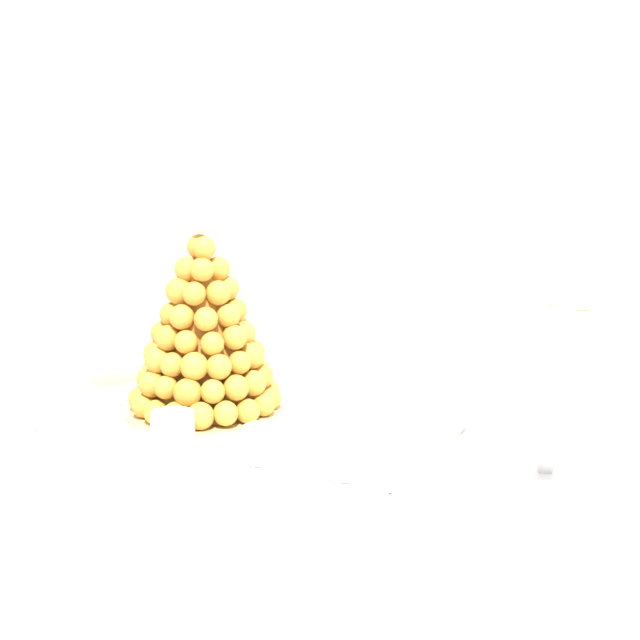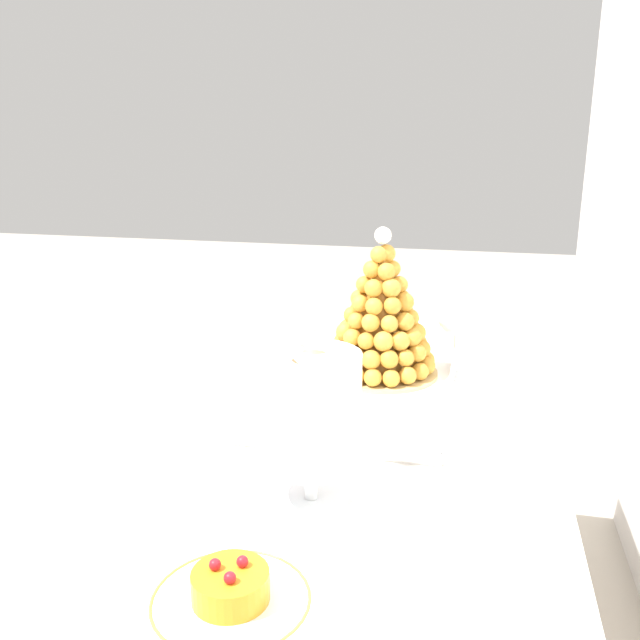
{
  "view_description": "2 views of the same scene",
  "coord_description": "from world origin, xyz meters",
  "px_view_note": "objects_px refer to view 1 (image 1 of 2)",
  "views": [
    {
      "loc": [
        0.51,
        -1.07,
        1.17
      ],
      "look_at": [
        0.03,
        -0.02,
        0.92
      ],
      "focal_mm": 49.57,
      "sensor_mm": 36.0,
      "label": 1
    },
    {
      "loc": [
        1.19,
        0.25,
        1.25
      ],
      "look_at": [
        -0.03,
        -0.03,
        0.9
      ],
      "focal_mm": 38.23,
      "sensor_mm": 36.0,
      "label": 2
    }
  ],
  "objects_px": {
    "dessert_cup_left": "(35,411)",
    "wine_glass": "(234,315)",
    "dessert_cup_centre": "(173,432)",
    "dessert_cup_mid_right": "(264,445)",
    "croquembouche": "(204,336)",
    "macaron_goblet": "(550,371)",
    "dessert_cup_right": "(345,458)",
    "dessert_cup_mid_left": "(106,419)",
    "serving_tray": "(222,425)",
    "creme_brulee_ramekin": "(114,386)"
  },
  "relations": [
    {
      "from": "dessert_cup_mid_left",
      "to": "dessert_cup_centre",
      "type": "height_order",
      "value": "dessert_cup_centre"
    },
    {
      "from": "croquembouche",
      "to": "dessert_cup_centre",
      "type": "distance_m",
      "value": 0.19
    },
    {
      "from": "dessert_cup_mid_left",
      "to": "creme_brulee_ramekin",
      "type": "bearing_deg",
      "value": 123.96
    },
    {
      "from": "dessert_cup_mid_right",
      "to": "serving_tray",
      "type": "bearing_deg",
      "value": 139.61
    },
    {
      "from": "dessert_cup_left",
      "to": "dessert_cup_mid_right",
      "type": "height_order",
      "value": "dessert_cup_left"
    },
    {
      "from": "macaron_goblet",
      "to": "wine_glass",
      "type": "distance_m",
      "value": 0.59
    },
    {
      "from": "croquembouche",
      "to": "dessert_cup_mid_right",
      "type": "distance_m",
      "value": 0.25
    },
    {
      "from": "croquembouche",
      "to": "dessert_cup_centre",
      "type": "height_order",
      "value": "croquembouche"
    },
    {
      "from": "serving_tray",
      "to": "creme_brulee_ramekin",
      "type": "bearing_deg",
      "value": 166.78
    },
    {
      "from": "serving_tray",
      "to": "dessert_cup_right",
      "type": "relative_size",
      "value": 11.35
    },
    {
      "from": "croquembouche",
      "to": "dessert_cup_right",
      "type": "xyz_separation_m",
      "value": [
        0.3,
        -0.14,
        -0.1
      ]
    },
    {
      "from": "croquembouche",
      "to": "dessert_cup_left",
      "type": "distance_m",
      "value": 0.28
    },
    {
      "from": "dessert_cup_centre",
      "to": "dessert_cup_mid_right",
      "type": "bearing_deg",
      "value": 6.32
    },
    {
      "from": "dessert_cup_left",
      "to": "wine_glass",
      "type": "relative_size",
      "value": 0.28
    },
    {
      "from": "dessert_cup_left",
      "to": "dessert_cup_centre",
      "type": "distance_m",
      "value": 0.25
    },
    {
      "from": "dessert_cup_mid_left",
      "to": "macaron_goblet",
      "type": "distance_m",
      "value": 0.63
    },
    {
      "from": "creme_brulee_ramekin",
      "to": "dessert_cup_mid_left",
      "type": "bearing_deg",
      "value": -56.04
    },
    {
      "from": "serving_tray",
      "to": "dessert_cup_right",
      "type": "bearing_deg",
      "value": -24.38
    },
    {
      "from": "dessert_cup_left",
      "to": "wine_glass",
      "type": "distance_m",
      "value": 0.37
    },
    {
      "from": "dessert_cup_mid_left",
      "to": "dessert_cup_right",
      "type": "xyz_separation_m",
      "value": [
        0.38,
        -0.0,
        0.0
      ]
    },
    {
      "from": "dessert_cup_centre",
      "to": "dessert_cup_mid_right",
      "type": "relative_size",
      "value": 1.04
    },
    {
      "from": "creme_brulee_ramekin",
      "to": "wine_glass",
      "type": "bearing_deg",
      "value": 39.09
    },
    {
      "from": "wine_glass",
      "to": "macaron_goblet",
      "type": "bearing_deg",
      "value": -17.91
    },
    {
      "from": "macaron_goblet",
      "to": "wine_glass",
      "type": "xyz_separation_m",
      "value": [
        -0.56,
        0.18,
        -0.01
      ]
    },
    {
      "from": "dessert_cup_mid_left",
      "to": "macaron_goblet",
      "type": "xyz_separation_m",
      "value": [
        0.61,
        0.12,
        0.11
      ]
    },
    {
      "from": "wine_glass",
      "to": "dessert_cup_mid_left",
      "type": "bearing_deg",
      "value": -99.48
    },
    {
      "from": "dessert_cup_centre",
      "to": "macaron_goblet",
      "type": "xyz_separation_m",
      "value": [
        0.49,
        0.13,
        0.11
      ]
    },
    {
      "from": "serving_tray",
      "to": "dessert_cup_mid_left",
      "type": "relative_size",
      "value": 13.95
    },
    {
      "from": "serving_tray",
      "to": "dessert_cup_centre",
      "type": "xyz_separation_m",
      "value": [
        -0.01,
        -0.12,
        0.03
      ]
    },
    {
      "from": "serving_tray",
      "to": "macaron_goblet",
      "type": "xyz_separation_m",
      "value": [
        0.48,
        0.01,
        0.14
      ]
    },
    {
      "from": "dessert_cup_left",
      "to": "dessert_cup_centre",
      "type": "bearing_deg",
      "value": -0.21
    },
    {
      "from": "dessert_cup_centre",
      "to": "serving_tray",
      "type": "bearing_deg",
      "value": 87.04
    },
    {
      "from": "creme_brulee_ramekin",
      "to": "serving_tray",
      "type": "bearing_deg",
      "value": -13.22
    },
    {
      "from": "serving_tray",
      "to": "wine_glass",
      "type": "relative_size",
      "value": 3.83
    },
    {
      "from": "creme_brulee_ramekin",
      "to": "macaron_goblet",
      "type": "bearing_deg",
      "value": -4.02
    },
    {
      "from": "serving_tray",
      "to": "wine_glass",
      "type": "distance_m",
      "value": 0.24
    },
    {
      "from": "dessert_cup_right",
      "to": "creme_brulee_ramekin",
      "type": "height_order",
      "value": "dessert_cup_right"
    },
    {
      "from": "croquembouche",
      "to": "serving_tray",
      "type": "bearing_deg",
      "value": -33.6
    },
    {
      "from": "creme_brulee_ramekin",
      "to": "dessert_cup_centre",
      "type": "bearing_deg",
      "value": -37.29
    },
    {
      "from": "dessert_cup_right",
      "to": "wine_glass",
      "type": "distance_m",
      "value": 0.46
    },
    {
      "from": "dessert_cup_right",
      "to": "creme_brulee_ramekin",
      "type": "distance_m",
      "value": 0.52
    },
    {
      "from": "serving_tray",
      "to": "croquembouche",
      "type": "height_order",
      "value": "croquembouche"
    },
    {
      "from": "dessert_cup_centre",
      "to": "dessert_cup_mid_right",
      "type": "xyz_separation_m",
      "value": [
        0.13,
        0.01,
        -0.0
      ]
    },
    {
      "from": "croquembouche",
      "to": "wine_glass",
      "type": "height_order",
      "value": "croquembouche"
    },
    {
      "from": "croquembouche",
      "to": "dessert_cup_left",
      "type": "xyz_separation_m",
      "value": [
        -0.21,
        -0.15,
        -0.1
      ]
    },
    {
      "from": "serving_tray",
      "to": "dessert_cup_mid_left",
      "type": "height_order",
      "value": "dessert_cup_mid_left"
    },
    {
      "from": "serving_tray",
      "to": "wine_glass",
      "type": "xyz_separation_m",
      "value": [
        -0.08,
        0.19,
        0.13
      ]
    },
    {
      "from": "dessert_cup_centre",
      "to": "dessert_cup_right",
      "type": "bearing_deg",
      "value": 2.53
    },
    {
      "from": "macaron_goblet",
      "to": "dessert_cup_mid_right",
      "type": "bearing_deg",
      "value": -161.97
    },
    {
      "from": "croquembouche",
      "to": "macaron_goblet",
      "type": "distance_m",
      "value": 0.53
    }
  ]
}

